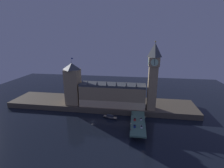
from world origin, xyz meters
TOP-DOWN VIEW (x-y plane):
  - ground_plane at (0.00, 0.00)m, footprint 400.00×400.00m
  - embankment at (0.00, 39.00)m, footprint 220.00×42.00m
  - parliament_hall at (15.80, 29.64)m, footprint 72.68×18.64m
  - clock_tower at (58.46, 26.00)m, footprint 11.12×11.23m
  - victoria_tower at (-30.12, 29.27)m, footprint 15.85×15.85m
  - bridge at (44.63, -5.00)m, footprint 13.25×46.00m
  - car_northbound_lead at (41.71, -1.66)m, footprint 2.04×4.55m
  - car_northbound_trail at (41.71, -13.88)m, footprint 1.93×4.64m
  - car_southbound_lead at (47.54, -14.20)m, footprint 2.07×4.24m
  - car_southbound_trail at (47.54, 0.20)m, footprint 1.94×4.56m
  - pedestrian_near_rail at (38.80, -20.73)m, footprint 0.38×0.38m
  - pedestrian_mid_walk at (50.46, -1.71)m, footprint 0.38×0.38m
  - pedestrian_far_rail at (38.80, 8.26)m, footprint 0.38×0.38m
  - street_lamp_near at (38.40, -19.72)m, footprint 1.34×0.60m
  - street_lamp_mid at (50.86, -5.00)m, footprint 1.34×0.60m
  - street_lamp_far at (38.40, 9.72)m, footprint 1.34×0.60m
  - boat_upstream at (16.39, 9.59)m, footprint 16.91×7.98m

SIDE VIEW (x-z plane):
  - ground_plane at x=0.00m, z-range 0.00..0.00m
  - boat_upstream at x=16.39m, z-range -0.55..3.53m
  - embankment at x=0.00m, z-range 0.00..6.24m
  - bridge at x=44.63m, z-range 1.03..7.42m
  - car_northbound_lead at x=41.71m, z-range 6.35..7.68m
  - car_southbound_trail at x=47.54m, z-range 6.35..7.69m
  - car_northbound_trail at x=41.71m, z-range 6.34..7.73m
  - car_southbound_lead at x=47.54m, z-range 6.34..7.77m
  - pedestrian_far_rail at x=38.80m, z-range 6.43..8.02m
  - pedestrian_near_rail at x=38.80m, z-range 6.43..8.07m
  - pedestrian_mid_walk at x=50.46m, z-range 6.43..8.07m
  - street_lamp_mid at x=50.86m, z-range 7.14..13.12m
  - street_lamp_far at x=38.40m, z-range 7.20..13.61m
  - street_lamp_near at x=38.40m, z-range 7.20..13.68m
  - parliament_hall at x=15.80m, z-range 3.65..34.35m
  - victoria_tower at x=-30.12m, z-range 3.36..57.09m
  - clock_tower at x=58.46m, z-range 8.26..80.11m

